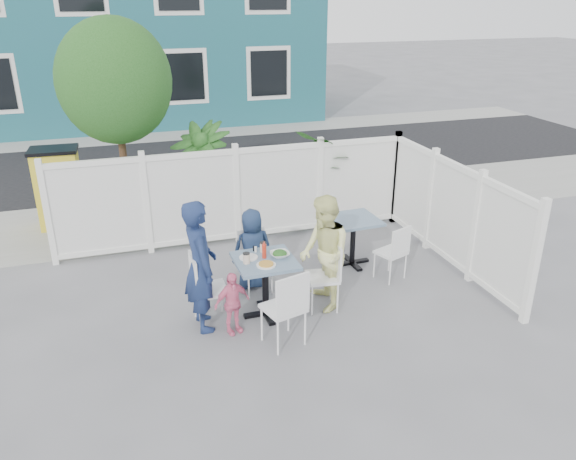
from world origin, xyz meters
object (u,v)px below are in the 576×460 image
object	(u,v)px
woman	(324,254)
chair_near	(287,304)
man	(200,266)
utility_cabinet	(59,190)
main_table	(265,272)
chair_left	(203,284)
spare_table	(353,229)
toddler	(232,303)
chair_back	(254,256)
chair_right	(328,271)
boy	(253,249)

from	to	relation	value
woman	chair_near	bearing A→B (deg)	-41.14
man	woman	distance (m)	1.60
utility_cabinet	chair_near	distance (m)	5.49
main_table	chair_left	xyz separation A→B (m)	(-0.79, 0.04, -0.06)
man	main_table	bearing A→B (deg)	-92.72
main_table	spare_table	xyz separation A→B (m)	(1.67, 1.03, -0.03)
woman	toddler	distance (m)	1.36
utility_cabinet	chair_left	size ratio (longest dim) A/B	1.45
chair_back	man	bearing A→B (deg)	35.41
chair_right	man	bearing A→B (deg)	96.75
utility_cabinet	chair_back	distance (m)	4.25
chair_right	toddler	bearing A→B (deg)	107.26
chair_right	woman	size ratio (longest dim) A/B	0.60
chair_near	chair_left	bearing A→B (deg)	120.38
man	toddler	distance (m)	0.60
toddler	woman	bearing A→B (deg)	-6.38
spare_table	toddler	size ratio (longest dim) A/B	0.93
woman	spare_table	bearing A→B (deg)	143.91
utility_cabinet	boy	size ratio (longest dim) A/B	1.18
chair_left	main_table	bearing A→B (deg)	85.40
main_table	spare_table	bearing A→B (deg)	31.59
toddler	main_table	bearing A→B (deg)	11.64
chair_left	chair_back	distance (m)	1.08
chair_back	chair_near	bearing A→B (deg)	84.74
main_table	boy	size ratio (longest dim) A/B	0.68
chair_left	man	size ratio (longest dim) A/B	0.57
boy	toddler	xyz separation A→B (m)	(-0.54, -1.08, -0.17)
chair_right	chair_left	bearing A→B (deg)	94.69
spare_table	man	xyz separation A→B (m)	(-2.49, -1.05, 0.25)
man	toddler	world-z (taller)	man
woman	boy	world-z (taller)	woman
chair_right	chair_near	size ratio (longest dim) A/B	0.94
chair_left	chair_right	size ratio (longest dim) A/B	1.03
spare_table	toddler	xyz separation A→B (m)	(-2.17, -1.30, -0.18)
chair_right	chair_near	bearing A→B (deg)	139.93
chair_near	woman	world-z (taller)	woman
chair_right	chair_back	bearing A→B (deg)	53.57
chair_left	boy	bearing A→B (deg)	131.16
main_table	chair_left	distance (m)	0.79
spare_table	toddler	world-z (taller)	toddler
main_table	chair_left	size ratio (longest dim) A/B	0.84
spare_table	chair_left	size ratio (longest dim) A/B	0.80
chair_left	man	distance (m)	0.29
chair_left	woman	bearing A→B (deg)	85.79
spare_table	boy	distance (m)	1.65
utility_cabinet	spare_table	bearing A→B (deg)	-31.80
man	boy	bearing A→B (deg)	-50.09
chair_right	spare_table	bearing A→B (deg)	-29.13
utility_cabinet	man	bearing A→B (deg)	-62.74
chair_left	chair_back	bearing A→B (deg)	128.11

